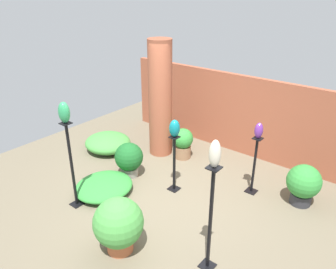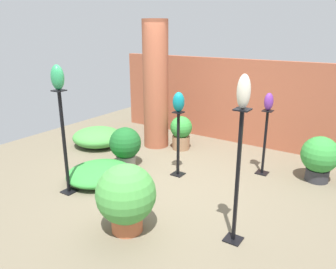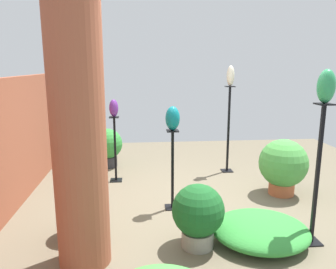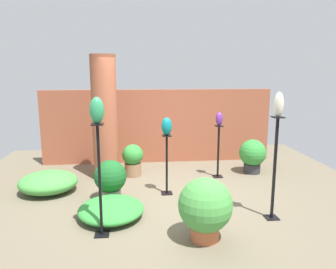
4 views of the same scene
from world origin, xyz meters
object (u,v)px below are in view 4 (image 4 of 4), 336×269
(potted_plant_front_right, at_px, (133,159))
(art_vase_teal, at_px, (166,126))
(pedestal_teal, at_px, (166,167))
(potted_plant_walkway_edge, at_px, (110,178))
(art_vase_jade, at_px, (97,110))
(pedestal_ivory, at_px, (274,172))
(art_vase_violet, at_px, (219,119))
(potted_plant_back_center, at_px, (253,155))
(pedestal_jade, at_px, (100,185))
(potted_plant_near_pillar, at_px, (205,207))
(pedestal_violet, at_px, (218,154))
(art_vase_ivory, at_px, (279,104))
(brick_pillar, at_px, (105,118))

(potted_plant_front_right, bearing_deg, art_vase_teal, -60.98)
(pedestal_teal, relative_size, potted_plant_walkway_edge, 1.56)
(pedestal_teal, xyz_separation_m, art_vase_jade, (-1.05, -1.46, 1.24))
(pedestal_ivory, height_order, potted_plant_front_right, pedestal_ivory)
(pedestal_ivory, relative_size, art_vase_violet, 5.52)
(art_vase_teal, xyz_separation_m, potted_plant_back_center, (2.03, 1.07, -0.85))
(pedestal_teal, distance_m, pedestal_jade, 1.81)
(pedestal_teal, distance_m, potted_plant_back_center, 2.29)
(potted_plant_back_center, bearing_deg, art_vase_teal, -152.25)
(art_vase_jade, xyz_separation_m, potted_plant_front_right, (0.43, 2.58, -1.37))
(pedestal_ivory, xyz_separation_m, potted_plant_back_center, (0.51, 2.26, -0.32))
(art_vase_violet, xyz_separation_m, potted_plant_front_right, (-1.81, 0.27, -0.89))
(potted_plant_walkway_edge, distance_m, potted_plant_near_pillar, 2.07)
(pedestal_teal, xyz_separation_m, pedestal_violet, (1.19, 0.85, 0.00))
(pedestal_jade, bearing_deg, potted_plant_front_right, 80.60)
(art_vase_jade, bearing_deg, potted_plant_back_center, 39.38)
(art_vase_teal, xyz_separation_m, art_vase_ivory, (1.52, -1.19, 0.50))
(art_vase_teal, relative_size, art_vase_ivory, 0.89)
(art_vase_teal, height_order, art_vase_violet, art_vase_teal)
(pedestal_ivory, bearing_deg, pedestal_jade, -174.11)
(art_vase_teal, relative_size, art_vase_jade, 0.92)
(pedestal_jade, distance_m, potted_plant_back_center, 3.99)
(brick_pillar, bearing_deg, pedestal_teal, -40.77)
(pedestal_violet, bearing_deg, art_vase_jade, -134.08)
(brick_pillar, height_order, art_vase_jade, brick_pillar)
(pedestal_violet, height_order, potted_plant_near_pillar, pedestal_violet)
(art_vase_ivory, xyz_separation_m, potted_plant_front_right, (-2.14, 2.31, -1.39))
(pedestal_jade, xyz_separation_m, art_vase_violet, (2.24, 2.31, 0.53))
(pedestal_jade, relative_size, art_vase_violet, 5.46)
(pedestal_teal, distance_m, art_vase_jade, 2.18)
(pedestal_ivory, bearing_deg, art_vase_violet, 99.23)
(potted_plant_walkway_edge, height_order, potted_plant_near_pillar, potted_plant_near_pillar)
(art_vase_jade, bearing_deg, art_vase_violet, 45.92)
(pedestal_ivory, relative_size, potted_plant_back_center, 2.11)
(art_vase_jade, bearing_deg, art_vase_teal, 54.27)
(pedestal_teal, xyz_separation_m, pedestal_ivory, (1.52, -1.19, 0.23))
(art_vase_ivory, height_order, art_vase_jade, art_vase_ivory)
(potted_plant_front_right, bearing_deg, brick_pillar, -169.06)
(art_vase_ivory, relative_size, art_vase_violet, 1.25)
(pedestal_ivory, xyz_separation_m, potted_plant_front_right, (-2.14, 2.31, -0.36))
(pedestal_ivory, relative_size, potted_plant_front_right, 2.29)
(pedestal_teal, relative_size, art_vase_violet, 3.84)
(art_vase_violet, relative_size, potted_plant_near_pillar, 0.33)
(pedestal_violet, distance_m, pedestal_jade, 3.22)
(art_vase_jade, xyz_separation_m, potted_plant_near_pillar, (1.40, -0.27, -1.27))
(pedestal_ivory, bearing_deg, art_vase_ivory, 90.00)
(potted_plant_front_right, distance_m, potted_plant_back_center, 2.65)
(art_vase_teal, bearing_deg, pedestal_violet, 35.64)
(pedestal_teal, relative_size, art_vase_ivory, 3.08)
(art_vase_jade, height_order, potted_plant_back_center, art_vase_jade)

